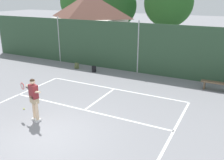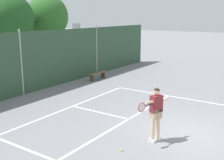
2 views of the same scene
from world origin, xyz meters
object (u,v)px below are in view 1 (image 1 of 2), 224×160
Objects in this scene: backpack_olive at (77,66)px; courtside_bench at (216,84)px; tennis_ball at (24,109)px; tennis_player at (34,96)px; backpack_black at (94,69)px.

courtside_bench is (9.27, -0.07, 0.17)m from backpack_olive.
tennis_ball is 0.04× the size of courtside_bench.
tennis_ball is 6.88m from backpack_olive.
backpack_olive is (-1.70, 6.66, 0.16)m from tennis_ball.
backpack_olive is at bearing 179.59° from courtside_bench.
tennis_player is 7.84m from backpack_olive.
tennis_ball is 6.52m from backpack_black.
backpack_olive is (-2.95, 7.20, -0.92)m from tennis_player.
tennis_player is at bearing -67.70° from backpack_olive.
backpack_black is 7.75m from courtside_bench.
tennis_player reaches higher than backpack_olive.
tennis_player is 1.74m from tennis_ball.
backpack_black reaches higher than tennis_ball.
backpack_olive and backpack_black have the same top height.
backpack_olive reaches higher than tennis_ball.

